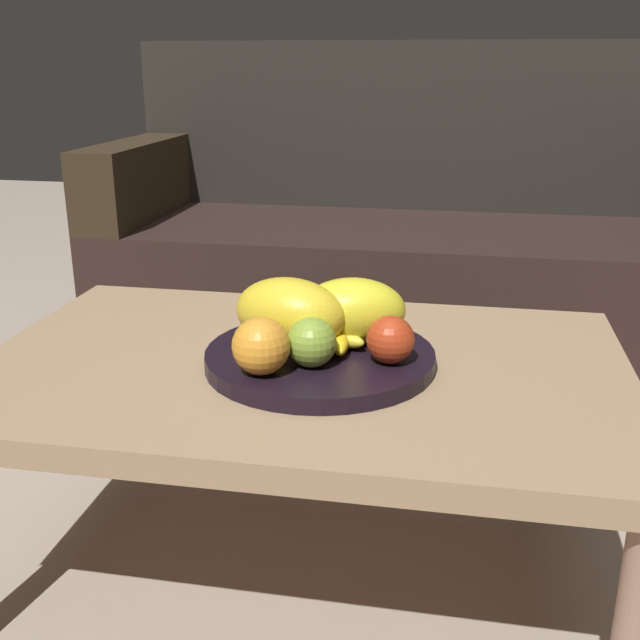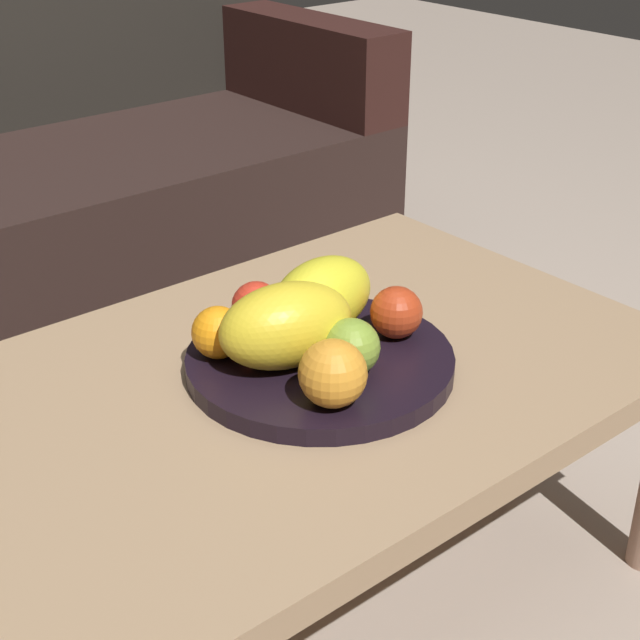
# 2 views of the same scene
# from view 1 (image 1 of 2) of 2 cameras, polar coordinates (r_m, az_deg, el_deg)

# --- Properties ---
(ground_plane) EXTENTS (8.00, 8.00, 0.00)m
(ground_plane) POSITION_cam_1_polar(r_m,az_deg,el_deg) (1.41, -1.24, -18.13)
(ground_plane) COLOR tan
(coffee_table) EXTENTS (1.02, 0.66, 0.40)m
(coffee_table) POSITION_cam_1_polar(r_m,az_deg,el_deg) (1.23, -1.36, -4.86)
(coffee_table) COLOR #9E7E5C
(coffee_table) RESTS_ON ground_plane
(couch) EXTENTS (1.70, 0.70, 0.90)m
(couch) POSITION_cam_1_polar(r_m,az_deg,el_deg) (2.29, 6.19, 5.17)
(couch) COLOR black
(couch) RESTS_ON ground_plane
(fruit_bowl) EXTENTS (0.36, 0.36, 0.03)m
(fruit_bowl) POSITION_cam_1_polar(r_m,az_deg,el_deg) (1.18, 0.00, -2.86)
(fruit_bowl) COLOR black
(fruit_bowl) RESTS_ON coffee_table
(melon_large_front) EXTENTS (0.20, 0.15, 0.11)m
(melon_large_front) POSITION_cam_1_polar(r_m,az_deg,el_deg) (1.18, -2.27, 0.52)
(melon_large_front) COLOR yellow
(melon_large_front) RESTS_ON fruit_bowl
(melon_smaller_beside) EXTENTS (0.18, 0.13, 0.10)m
(melon_smaller_beside) POSITION_cam_1_polar(r_m,az_deg,el_deg) (1.20, 2.44, 0.71)
(melon_smaller_beside) COLOR yellow
(melon_smaller_beside) RESTS_ON fruit_bowl
(orange_front) EXTENTS (0.08, 0.08, 0.08)m
(orange_front) POSITION_cam_1_polar(r_m,az_deg,el_deg) (1.08, -4.44, -1.95)
(orange_front) COLOR orange
(orange_front) RESTS_ON fruit_bowl
(orange_left) EXTENTS (0.07, 0.07, 0.07)m
(orange_left) POSITION_cam_1_polar(r_m,az_deg,el_deg) (1.26, -4.06, 0.81)
(orange_left) COLOR orange
(orange_left) RESTS_ON fruit_bowl
(apple_front) EXTENTS (0.07, 0.07, 0.07)m
(apple_front) POSITION_cam_1_polar(r_m,az_deg,el_deg) (1.11, -0.64, -1.67)
(apple_front) COLOR olive
(apple_front) RESTS_ON fruit_bowl
(apple_left) EXTENTS (0.07, 0.07, 0.07)m
(apple_left) POSITION_cam_1_polar(r_m,az_deg,el_deg) (1.27, -0.07, 0.99)
(apple_left) COLOR red
(apple_left) RESTS_ON fruit_bowl
(apple_right) EXTENTS (0.07, 0.07, 0.07)m
(apple_right) POSITION_cam_1_polar(r_m,az_deg,el_deg) (1.13, 5.29, -1.48)
(apple_right) COLOR #B23618
(apple_right) RESTS_ON fruit_bowl
(banana_bunch) EXTENTS (0.15, 0.18, 0.06)m
(banana_bunch) POSITION_cam_1_polar(r_m,az_deg,el_deg) (1.20, 0.66, -0.42)
(banana_bunch) COLOR yellow
(banana_bunch) RESTS_ON fruit_bowl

